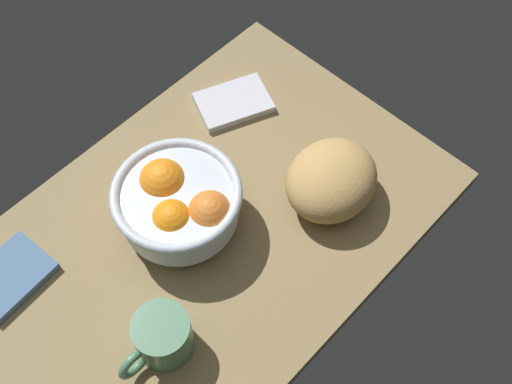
# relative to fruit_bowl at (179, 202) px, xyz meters

# --- Properties ---
(ground_plane) EXTENTS (0.77, 0.52, 0.03)m
(ground_plane) POSITION_rel_fruit_bowl_xyz_m (-0.02, 0.04, -0.08)
(ground_plane) COLOR olive
(fruit_bowl) EXTENTS (0.20, 0.20, 0.11)m
(fruit_bowl) POSITION_rel_fruit_bowl_xyz_m (0.00, 0.00, 0.00)
(fruit_bowl) COLOR silver
(fruit_bowl) RESTS_ON ground
(bread_loaf) EXTENTS (0.17, 0.15, 0.10)m
(bread_loaf) POSITION_rel_fruit_bowl_xyz_m (-0.20, 0.14, -0.01)
(bread_loaf) COLOR tan
(bread_loaf) RESTS_ON ground
(napkin_folded) EXTENTS (0.15, 0.13, 0.01)m
(napkin_folded) POSITION_rel_fruit_bowl_xyz_m (-0.23, -0.11, -0.05)
(napkin_folded) COLOR silver
(napkin_folded) RESTS_ON ground
(napkin_spare) EXTENTS (0.13, 0.10, 0.02)m
(napkin_spare) POSITION_rel_fruit_bowl_xyz_m (0.25, -0.12, -0.05)
(napkin_spare) COLOR #4D6E95
(napkin_spare) RESTS_ON ground
(mug) EXTENTS (0.12, 0.08, 0.08)m
(mug) POSITION_rel_fruit_bowl_xyz_m (0.16, 0.13, -0.02)
(mug) COLOR #4D7E5C
(mug) RESTS_ON ground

